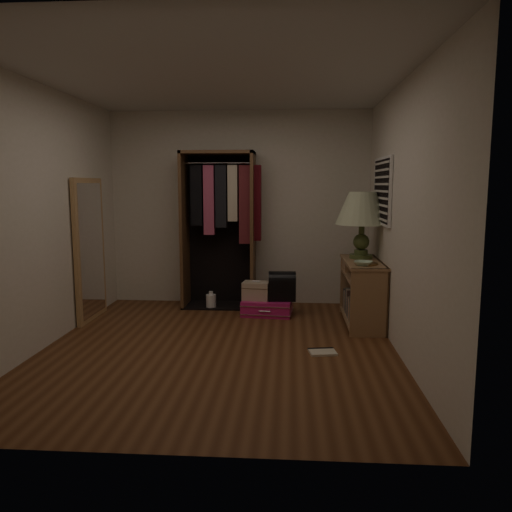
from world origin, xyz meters
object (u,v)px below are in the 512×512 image
console_bookshelf (361,290)px  white_jug (211,301)px  table_lamp (362,210)px  black_bag (282,285)px  pink_suitcase (267,307)px  open_wardrobe (223,215)px  train_case (256,291)px  floor_mirror (90,250)px

console_bookshelf → white_jug: 1.98m
table_lamp → black_bag: bearing=171.9°
pink_suitcase → black_bag: bearing=2.1°
open_wardrobe → table_lamp: open_wardrobe is taller
open_wardrobe → black_bag: open_wardrobe is taller
console_bookshelf → black_bag: size_ratio=3.07×
open_wardrobe → white_jug: 1.14m
train_case → table_lamp: bearing=1.0°
pink_suitcase → train_case: 0.25m
train_case → white_jug: size_ratio=1.56×
console_bookshelf → white_jug: console_bookshelf is taller
console_bookshelf → black_bag: 0.98m
table_lamp → console_bookshelf: bearing=-91.3°
floor_mirror → pink_suitcase: size_ratio=2.56×
white_jug → black_bag: bearing=-15.7°
floor_mirror → white_jug: floor_mirror is taller
black_bag → train_case: bearing=176.7°
black_bag → console_bookshelf: bearing=-19.7°
pink_suitcase → train_case: train_case is taller
floor_mirror → white_jug: size_ratio=7.38×
black_bag → table_lamp: size_ratio=0.46×
pink_suitcase → table_lamp: table_lamp is taller
white_jug → pink_suitcase: bearing=-18.7°
floor_mirror → pink_suitcase: (2.11, 0.35, -0.75)m
open_wardrobe → black_bag: (0.80, -0.43, -0.84)m
train_case → black_bag: bearing=6.4°
open_wardrobe → table_lamp: (1.74, -0.57, 0.11)m
pink_suitcase → open_wardrobe: bearing=150.2°
train_case → console_bookshelf: bearing=-6.0°
floor_mirror → black_bag: (2.30, 0.34, -0.47)m
console_bookshelf → pink_suitcase: size_ratio=1.69×
console_bookshelf → black_bag: (-0.94, 0.29, -0.01)m
open_wardrobe → floor_mirror: 1.73m
open_wardrobe → black_bag: bearing=-28.6°
black_bag → table_lamp: 1.34m
white_jug → table_lamp: bearing=-11.9°
pink_suitcase → black_bag: size_ratio=1.82×
table_lamp → white_jug: bearing=168.1°
pink_suitcase → table_lamp: size_ratio=0.84×
pink_suitcase → black_bag: (0.19, -0.01, 0.28)m
train_case → table_lamp: table_lamp is taller
train_case → open_wardrobe: bearing=144.8°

